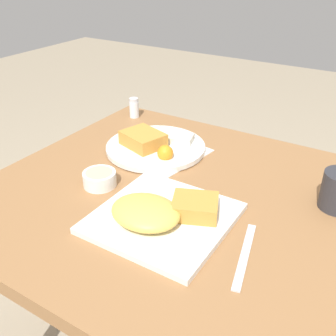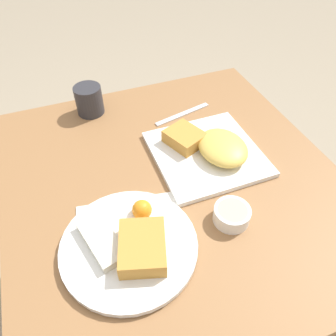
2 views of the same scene
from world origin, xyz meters
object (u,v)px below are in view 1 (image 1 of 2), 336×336
at_px(sauce_ramekin, 100,178).
at_px(salt_shaker, 134,109).
at_px(plate_square_near, 161,214).
at_px(plate_oval_far, 154,145).
at_px(butter_knife, 245,255).

distance_m(sauce_ramekin, salt_shaker, 0.45).
height_order(plate_square_near, plate_oval_far, plate_square_near).
bearing_deg(plate_square_near, plate_oval_far, 125.71).
bearing_deg(plate_oval_far, plate_square_near, -54.29).
distance_m(sauce_ramekin, butter_knife, 0.41).
distance_m(plate_oval_far, sauce_ramekin, 0.23).
xyz_separation_m(plate_oval_far, salt_shaker, (-0.20, 0.18, 0.01)).
bearing_deg(plate_oval_far, butter_knife, -35.63).
xyz_separation_m(sauce_ramekin, salt_shaker, (-0.19, 0.41, 0.01)).
bearing_deg(plate_oval_far, sauce_ramekin, -92.37).
xyz_separation_m(plate_oval_far, sauce_ramekin, (-0.01, -0.23, 0.00)).
height_order(plate_square_near, butter_knife, plate_square_near).
distance_m(plate_square_near, sauce_ramekin, 0.21).
bearing_deg(sauce_ramekin, plate_oval_far, 87.63).
distance_m(salt_shaker, butter_knife, 0.75).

